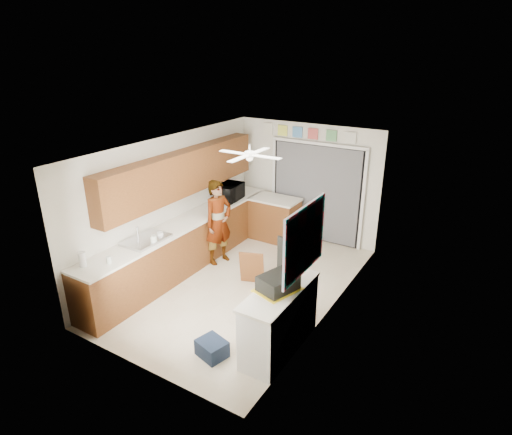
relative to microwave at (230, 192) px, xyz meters
The scene contains 41 objects.
floor 2.21m from the microwave, 48.30° to the right, with size 5.00×5.00×0.00m, color beige.
ceiling 2.36m from the microwave, 48.30° to the right, with size 5.00×5.00×0.00m, color white.
wall_back 1.67m from the microwave, 40.21° to the left, with size 3.20×3.20×0.00m, color white.
wall_front 4.13m from the microwave, 72.07° to the right, with size 3.20×3.20×0.00m, color white.
wall_left 1.47m from the microwave, 103.01° to the right, with size 5.00×5.00×0.00m, color white.
wall_right 3.21m from the microwave, 26.42° to the right, with size 5.00×5.00×0.00m, color white.
left_base_cabinets 1.57m from the microwave, 91.19° to the right, with size 0.60×4.80×0.90m, color brown.
left_countertop 1.44m from the microwave, 90.78° to the right, with size 0.62×4.80×0.04m, color white.
upper_cabinets 1.42m from the microwave, 97.87° to the right, with size 0.32×4.00×0.80m, color brown.
sink_basin 2.43m from the microwave, 90.46° to the right, with size 0.50×0.76×0.06m, color silver.
faucet 2.44m from the microwave, 94.94° to the right, with size 0.03×0.03×0.22m, color silver.
peninsula_base 1.17m from the microwave, 36.68° to the left, with size 1.00×0.60×0.90m, color brown.
peninsula_top 0.98m from the microwave, 36.68° to the left, with size 1.04×0.64×0.04m, color white.
back_opening_recess 1.85m from the microwave, 34.47° to the left, with size 2.00×0.06×2.10m, color black.
curtain_panel 1.82m from the microwave, 33.44° to the left, with size 1.90×0.03×2.05m, color slate.
door_trim_left 1.13m from the microwave, 63.73° to the left, with size 0.06×0.04×2.10m, color white.
door_trim_right 2.74m from the microwave, 21.76° to the left, with size 0.06×0.04×2.10m, color white.
door_trim_head 2.09m from the microwave, 33.70° to the left, with size 2.10×0.04×0.06m, color white.
header_frame_0 1.72m from the microwave, 57.29° to the left, with size 0.22×0.02×0.22m, color #E4F250.
header_frame_1 1.88m from the microwave, 45.65° to the left, with size 0.22×0.02×0.22m, color #4E8ED0.
header_frame_2 2.09m from the microwave, 37.30° to the left, with size 0.22×0.02×0.22m, color #CB4E4C.
header_frame_3 2.37m from the microwave, 30.52° to the left, with size 0.22×0.02×0.22m, color #5DA467.
header_frame_4 2.69m from the microwave, 25.69° to the left, with size 0.22×0.02×0.22m, color silver.
route66_sign 1.61m from the microwave, 72.93° to the left, with size 0.22×0.02×0.26m, color silver.
right_counter_base 3.77m from the microwave, 45.06° to the right, with size 0.50×1.40×0.90m, color white.
right_counter_top 3.71m from the microwave, 45.17° to the right, with size 0.54×1.44×0.04m, color white.
abstract_painting 3.78m from the microwave, 40.40° to the right, with size 0.03×1.15×0.95m, color #EC5772.
ceiling_fan 2.14m from the microwave, 43.98° to the right, with size 1.14×1.14×0.24m, color white.
microwave is the anchor object (origin of this frame).
cup 2.20m from the microwave, 87.99° to the right, with size 0.12×0.12×0.09m, color white.
jar_a 2.45m from the microwave, 86.01° to the right, with size 0.10×0.10×0.14m, color silver.
jar_b 3.29m from the microwave, 88.61° to the right, with size 0.07×0.07×0.11m, color silver.
paper_towel_roll 3.56m from the microwave, 92.79° to the right, with size 0.11×0.11×0.23m, color white.
suitcase 3.70m from the microwave, 45.50° to the right, with size 0.37×0.49×0.21m, color black.
suitcase_rim 3.70m from the microwave, 45.50° to the right, with size 0.44×0.58×0.02m, color yellow.
suitcase_lid 3.50m from the microwave, 42.16° to the right, with size 0.42×0.03×0.50m, color black.
cardboard_box 3.69m from the microwave, 50.32° to the right, with size 0.35×0.26×0.22m, color #BE8A3B.
navy_crate 3.90m from the microwave, 59.47° to the right, with size 0.39×0.32×0.24m, color black.
cabinet_door_panel 2.07m from the microwave, 44.26° to the right, with size 0.43×0.03×0.65m, color brown.
man 1.04m from the microwave, 68.21° to the right, with size 0.60×0.40×1.66m, color white.
dog 2.13m from the microwave, 23.56° to the right, with size 0.23×0.54×0.42m, color black.
Camera 1 is at (3.63, -5.58, 3.95)m, focal length 30.00 mm.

